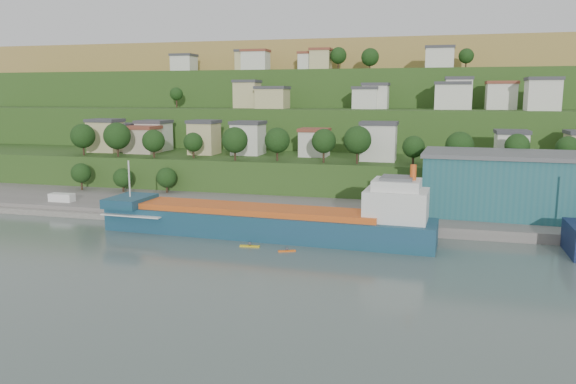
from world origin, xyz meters
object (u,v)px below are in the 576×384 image
(warehouse, at_px, (500,183))
(kayak_orange, at_px, (287,250))
(caravan, at_px, (62,199))
(cargo_ship_near, at_px, (275,223))

(warehouse, relative_size, kayak_orange, 10.81)
(caravan, bearing_deg, cargo_ship_near, -12.47)
(caravan, height_order, kayak_orange, caravan)
(cargo_ship_near, relative_size, caravan, 11.14)
(caravan, distance_m, kayak_orange, 62.89)
(cargo_ship_near, distance_m, kayak_orange, 10.68)
(cargo_ship_near, xyz_separation_m, warehouse, (41.73, 22.63, 5.84))
(caravan, xyz_separation_m, kayak_orange, (59.30, -20.80, -2.31))
(warehouse, height_order, kayak_orange, warehouse)
(cargo_ship_near, distance_m, caravan, 55.73)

